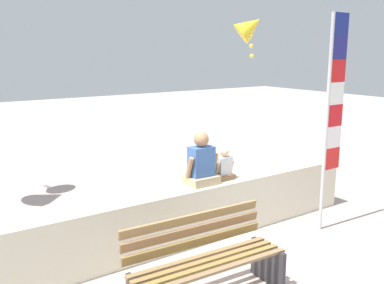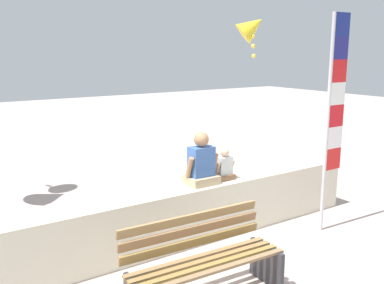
{
  "view_description": "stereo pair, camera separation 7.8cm",
  "coord_description": "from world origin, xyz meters",
  "px_view_note": "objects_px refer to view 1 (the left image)",
  "views": [
    {
      "loc": [
        -2.89,
        -3.79,
        2.59
      ],
      "look_at": [
        0.33,
        0.91,
        1.38
      ],
      "focal_mm": 40.54,
      "sensor_mm": 36.0,
      "label": 1
    },
    {
      "loc": [
        -2.83,
        -3.84,
        2.59
      ],
      "look_at": [
        0.33,
        0.91,
        1.38
      ],
      "focal_mm": 40.54,
      "sensor_mm": 36.0,
      "label": 2
    }
  ],
  "objects_px": {
    "park_bench": "(205,262)",
    "person_child": "(224,167)",
    "person_adult": "(201,164)",
    "kite_yellow": "(250,27)",
    "flag_banner": "(332,107)"
  },
  "relations": [
    {
      "from": "park_bench",
      "to": "person_child",
      "type": "height_order",
      "value": "person_child"
    },
    {
      "from": "park_bench",
      "to": "person_child",
      "type": "bearing_deg",
      "value": 45.47
    },
    {
      "from": "person_adult",
      "to": "kite_yellow",
      "type": "distance_m",
      "value": 3.48
    },
    {
      "from": "park_bench",
      "to": "kite_yellow",
      "type": "relative_size",
      "value": 1.93
    },
    {
      "from": "park_bench",
      "to": "flag_banner",
      "type": "bearing_deg",
      "value": 11.55
    },
    {
      "from": "person_child",
      "to": "kite_yellow",
      "type": "bearing_deg",
      "value": 41.01
    },
    {
      "from": "person_adult",
      "to": "flag_banner",
      "type": "distance_m",
      "value": 2.02
    },
    {
      "from": "park_bench",
      "to": "person_adult",
      "type": "xyz_separation_m",
      "value": [
        0.88,
        1.3,
        0.65
      ]
    },
    {
      "from": "person_adult",
      "to": "flag_banner",
      "type": "height_order",
      "value": "flag_banner"
    },
    {
      "from": "person_child",
      "to": "person_adult",
      "type": "bearing_deg",
      "value": -179.95
    },
    {
      "from": "person_child",
      "to": "flag_banner",
      "type": "relative_size",
      "value": 0.15
    },
    {
      "from": "kite_yellow",
      "to": "park_bench",
      "type": "bearing_deg",
      "value": -137.13
    },
    {
      "from": "park_bench",
      "to": "person_child",
      "type": "distance_m",
      "value": 1.91
    },
    {
      "from": "flag_banner",
      "to": "person_child",
      "type": "bearing_deg",
      "value": 149.57
    },
    {
      "from": "person_child",
      "to": "kite_yellow",
      "type": "height_order",
      "value": "kite_yellow"
    }
  ]
}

